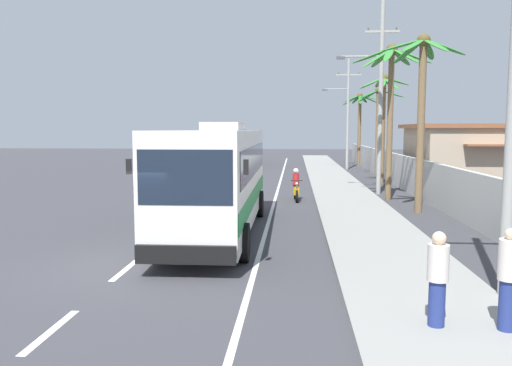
{
  "coord_description": "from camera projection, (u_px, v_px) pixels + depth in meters",
  "views": [
    {
      "loc": [
        4.2,
        -12.56,
        3.48
      ],
      "look_at": [
        2.9,
        4.47,
        1.7
      ],
      "focal_mm": 35.9,
      "sensor_mm": 36.0,
      "label": 1
    }
  ],
  "objects": [
    {
      "name": "utility_pole_mid",
      "position": [
        379.0,
        93.0,
        27.22
      ],
      "size": [
        3.27,
        0.24,
        10.37
      ],
      "color": "#9E9E99",
      "rests_on": "ground"
    },
    {
      "name": "palm_fourth",
      "position": [
        422.0,
        89.0,
        21.02
      ],
      "size": [
        3.46,
        3.24,
        7.38
      ],
      "color": "brown",
      "rests_on": "ground"
    },
    {
      "name": "motorcycle_beside_bus",
      "position": [
        296.0,
        187.0,
        25.18
      ],
      "size": [
        0.56,
        1.96,
        1.59
      ],
      "color": "black",
      "rests_on": "ground"
    },
    {
      "name": "utility_pole_far",
      "position": [
        347.0,
        111.0,
        44.62
      ],
      "size": [
        3.34,
        0.24,
        9.6
      ],
      "color": "#9E9E99",
      "rests_on": "ground"
    },
    {
      "name": "palm_nearest",
      "position": [
        360.0,
        114.0,
        49.03
      ],
      "size": [
        3.58,
        3.59,
        7.0
      ],
      "color": "brown",
      "rests_on": "ground"
    },
    {
      "name": "pedestrian_near_kerb",
      "position": [
        438.0,
        277.0,
        8.67
      ],
      "size": [
        0.36,
        0.36,
        1.64
      ],
      "rotation": [
        0.0,
        0.0,
        1.65
      ],
      "color": "navy",
      "rests_on": "sidewalk_kerb"
    },
    {
      "name": "palm_farthest",
      "position": [
        378.0,
        115.0,
        39.38
      ],
      "size": [
        3.6,
        3.59,
        6.76
      ],
      "color": "brown",
      "rests_on": "ground"
    },
    {
      "name": "coach_bus_foreground",
      "position": [
        218.0,
        175.0,
        17.27
      ],
      "size": [
        2.9,
        11.14,
        3.74
      ],
      "color": "silver",
      "rests_on": "ground"
    },
    {
      "name": "pedestrian_midwalk",
      "position": [
        509.0,
        277.0,
        8.47
      ],
      "size": [
        0.36,
        0.36,
        1.73
      ],
      "rotation": [
        0.0,
        0.0,
        2.52
      ],
      "color": "navy",
      "rests_on": "sidewalk_kerb"
    },
    {
      "name": "sidewalk_kerb",
      "position": [
        354.0,
        207.0,
        22.53
      ],
      "size": [
        3.2,
        90.0,
        0.14
      ],
      "primitive_type": "cube",
      "color": "gray",
      "rests_on": "ground"
    },
    {
      "name": "lane_markings",
      "position": [
        254.0,
        195.0,
        27.25
      ],
      "size": [
        3.37,
        71.0,
        0.01
      ],
      "color": "white",
      "rests_on": "ground"
    },
    {
      "name": "palm_third",
      "position": [
        383.0,
        107.0,
        32.68
      ],
      "size": [
        3.16,
        3.17,
        7.02
      ],
      "color": "brown",
      "rests_on": "ground"
    },
    {
      "name": "coach_bus_far_lane",
      "position": [
        233.0,
        145.0,
        51.46
      ],
      "size": [
        3.46,
        11.12,
        3.79
      ],
      "color": "red",
      "rests_on": "ground"
    },
    {
      "name": "ground_plane",
      "position": [
        130.0,
        266.0,
        13.13
      ],
      "size": [
        160.0,
        160.0,
        0.0
      ],
      "primitive_type": "plane",
      "color": "#3A3A3F"
    },
    {
      "name": "palm_second",
      "position": [
        391.0,
        86.0,
        24.81
      ],
      "size": [
        3.77,
        3.63,
        7.61
      ],
      "color": "brown",
      "rests_on": "ground"
    },
    {
      "name": "boundary_wall",
      "position": [
        420.0,
        179.0,
        26.12
      ],
      "size": [
        0.24,
        60.0,
        1.98
      ],
      "primitive_type": "cube",
      "color": "#B2B2AD",
      "rests_on": "ground"
    }
  ]
}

